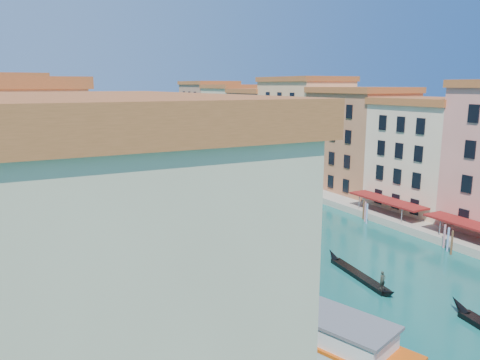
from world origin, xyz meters
name	(u,v)px	position (x,y,z in m)	size (l,w,h in m)	color
left_bank_palazzos	(6,154)	(-26.00, 64.68, 9.71)	(12.80, 128.40, 21.00)	tan
right_bank_palazzos	(321,135)	(30.00, 65.00, 9.75)	(12.80, 128.40, 21.00)	#A44D3A
quay	(286,184)	(22.00, 65.00, 0.50)	(4.00, 140.00, 1.00)	#A49984
mooring_poles_right	(429,234)	(19.10, 28.80, 1.30)	(1.44, 54.24, 3.20)	#57311E
vaporetto_near	(294,319)	(-7.68, 18.74, 1.30)	(10.36, 19.74, 2.88)	silver
vaporetto_far	(153,176)	(0.63, 81.31, 1.23)	(11.49, 18.45, 2.73)	silver
gondola_fore	(359,274)	(4.51, 24.94, 0.40)	(2.50, 11.92, 2.38)	black
gondola_far	(270,213)	(8.57, 49.01, 0.33)	(1.55, 11.57, 1.64)	black
motorboat_mid	(241,251)	(-3.26, 36.00, 0.55)	(2.95, 6.98, 1.40)	silver
motorboat_far	(141,171)	(0.88, 91.52, 0.61)	(4.84, 7.90, 1.56)	silver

